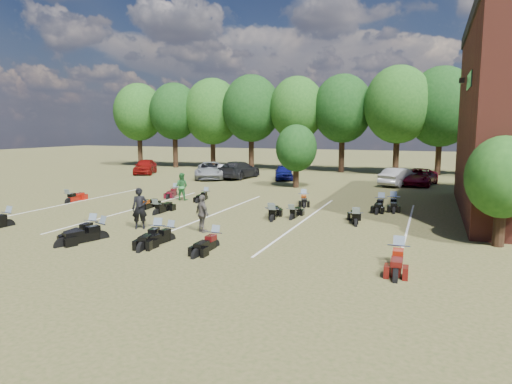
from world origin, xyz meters
The scene contains 35 objects.
ground centered at (0.00, 0.00, 0.00)m, with size 160.00×160.00×0.00m, color brown.
car_0 centered at (-19.31, 20.28, 0.77)m, with size 1.83×4.54×1.55m, color maroon.
car_1 centered at (-10.07, 20.10, 0.65)m, with size 1.37×3.93×1.29m, color silver.
car_2 centered at (-11.16, 18.75, 0.77)m, with size 2.56×5.56×1.55m, color gray.
car_3 centered at (-8.81, 19.99, 0.80)m, with size 2.23×5.49×1.59m, color black.
car_4 centered at (-4.58, 20.48, 0.66)m, with size 1.56×3.88×1.32m, color #0B0D50.
car_5 centered at (5.51, 19.50, 0.73)m, with size 1.54×4.42×1.46m, color #9F9F9B.
car_6 centered at (6.99, 20.49, 0.68)m, with size 2.25×4.87×1.35m, color #610518.
car_7 centered at (13.40, 20.16, 0.65)m, with size 1.81×4.46×1.30m, color #39383D.
person_black centered at (-4.61, -1.42, 0.96)m, with size 0.70×0.46×1.92m, color black.
person_green centered at (-7.16, 6.73, 0.89)m, with size 0.86×0.67×1.78m, color #286C32.
person_grey centered at (-1.55, -1.05, 0.85)m, with size 1.00×0.42×1.71m, color #4F4943.
motorcycle_0 centered at (-10.82, -3.26, 0.00)m, with size 0.76×2.39×1.33m, color black, non-canonical shape.
motorcycle_1 centered at (-5.81, -3.28, 0.00)m, with size 0.75×2.35×1.31m, color black, non-canonical shape.
motorcycle_2 centered at (-4.99, -3.66, 0.00)m, with size 0.76×2.40×1.34m, color black, non-canonical shape.
motorcycle_3 centered at (-2.13, -2.85, 0.00)m, with size 0.66×2.08×1.16m, color black, non-canonical shape.
motorcycle_4 centered at (-2.61, -3.07, 0.00)m, with size 0.74×2.33×1.30m, color black, non-canonical shape.
motorcycle_5 centered at (0.09, -3.17, 0.00)m, with size 0.68×2.14×1.19m, color black, non-canonical shape.
motorcycle_6 centered at (6.98, -2.96, 0.00)m, with size 0.77×2.41×1.35m, color #4E0E0B, non-canonical shape.
motorcycle_7 centered at (-13.21, 3.20, 0.00)m, with size 0.69×2.15×1.20m, color #97150B, non-canonical shape.
motorcycle_8 centered at (-7.30, 2.63, 0.00)m, with size 0.69×2.15×1.20m, color black, non-canonical shape.
motorcycle_9 centered at (-5.90, 1.87, 0.00)m, with size 0.68×2.15×1.20m, color black, non-canonical shape.
motorcycle_10 centered at (0.54, 2.46, 0.00)m, with size 0.70×2.21×1.23m, color black, non-canonical shape.
motorcycle_11 centered at (1.34, 3.21, 0.00)m, with size 0.64×2.00×1.11m, color black, non-canonical shape.
motorcycle_12 centered at (0.34, 2.88, 0.00)m, with size 0.69×2.16×1.21m, color black, non-canonical shape.
motorcycle_13 centered at (4.63, 2.88, 0.00)m, with size 0.71×2.24×1.25m, color black, non-canonical shape.
motorcycle_14 centered at (-8.62, 8.34, 0.00)m, with size 0.67×2.09×1.17m, color #4B0A15, non-canonical shape.
motorcycle_16 centered at (-5.84, 7.56, 0.00)m, with size 0.64×2.00×1.11m, color black, non-canonical shape.
motorcycle_17 centered at (0.57, 8.35, 0.00)m, with size 0.70×2.18×1.22m, color black, non-canonical shape.
motorcycle_19 centered at (5.28, 8.01, 0.00)m, with size 0.75×2.35×1.31m, color black, non-canonical shape.
motorcycle_20 centered at (5.91, 8.64, 0.00)m, with size 0.76×2.40×1.34m, color black, non-canonical shape.
tree_line centered at (-1.00, 29.00, 6.31)m, with size 56.00×6.00×9.79m.
young_tree_near_building centered at (10.50, 1.00, 2.75)m, with size 2.80×2.80×4.16m.
young_tree_midfield centered at (-2.00, 15.50, 3.09)m, with size 3.20×3.20×4.70m.
parking_lines centered at (-3.00, 3.00, 0.01)m, with size 20.10×14.00×0.01m.
Camera 1 is at (7.88, -18.85, 4.64)m, focal length 32.00 mm.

